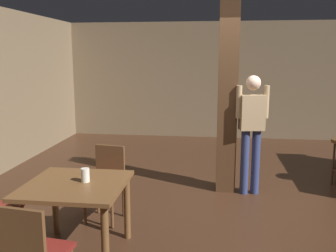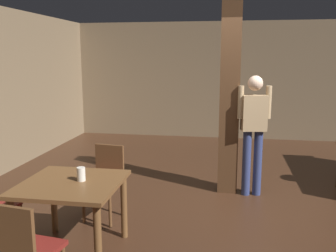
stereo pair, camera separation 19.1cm
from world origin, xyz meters
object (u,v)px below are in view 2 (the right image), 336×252
(chair_north, at_px, (106,178))
(standing_person, at_px, (254,127))
(napkin_cup, at_px, (81,174))
(dining_table, at_px, (72,194))
(chair_south, at_px, (24,248))

(chair_north, distance_m, standing_person, 2.18)
(napkin_cup, distance_m, standing_person, 2.63)
(chair_north, xyz_separation_m, standing_person, (1.82, 1.09, 0.50))
(napkin_cup, bearing_deg, dining_table, -149.86)
(dining_table, bearing_deg, standing_person, 46.71)
(chair_north, height_order, standing_person, standing_person)
(dining_table, relative_size, napkin_cup, 7.00)
(chair_north, xyz_separation_m, chair_south, (-0.07, -1.75, 0.00))
(dining_table, distance_m, chair_north, 0.90)
(chair_south, bearing_deg, standing_person, 56.44)
(chair_south, xyz_separation_m, standing_person, (1.88, 2.84, 0.50))
(dining_table, xyz_separation_m, standing_person, (1.86, 1.98, 0.37))
(napkin_cup, bearing_deg, standing_person, 47.33)
(dining_table, distance_m, standing_person, 2.74)
(chair_north, height_order, napkin_cup, chair_north)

